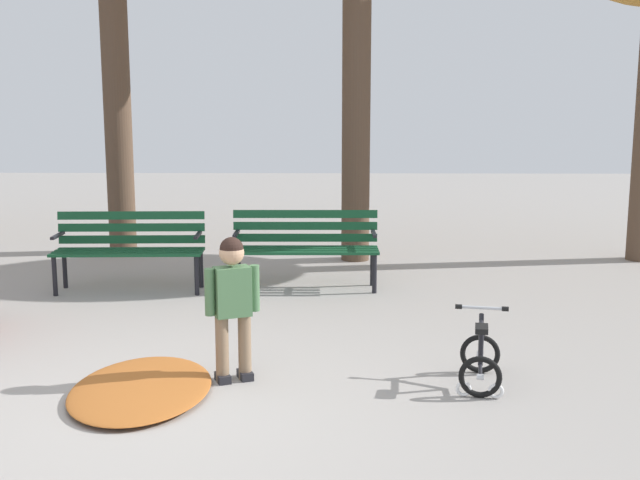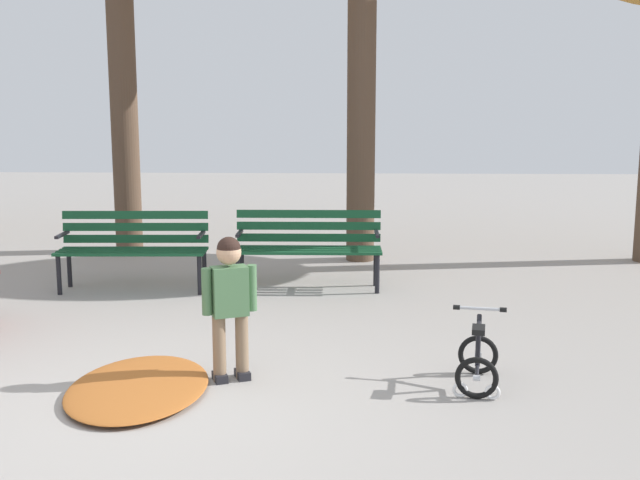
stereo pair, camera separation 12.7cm
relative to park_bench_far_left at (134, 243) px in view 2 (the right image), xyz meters
name	(u,v)px [view 2 (the right image)]	position (x,y,z in m)	size (l,w,h in m)	color
ground	(140,412)	(0.96, -3.47, -0.51)	(36.00, 36.00, 0.00)	gray
park_bench_far_left	(134,243)	(0.00, 0.00, 0.00)	(1.62, 0.52, 0.85)	#144728
park_bench_left	(308,242)	(1.90, 0.14, 0.00)	(1.61, 0.48, 0.85)	#144728
child_standing	(230,297)	(1.48, -2.83, 0.12)	(0.38, 0.25, 1.07)	#7F664C
kids_bicycle	(478,359)	(3.28, -2.90, -0.31)	(0.45, 0.60, 0.54)	black
leaf_pile	(138,387)	(0.85, -3.10, -0.48)	(1.40, 0.98, 0.07)	#9E5623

